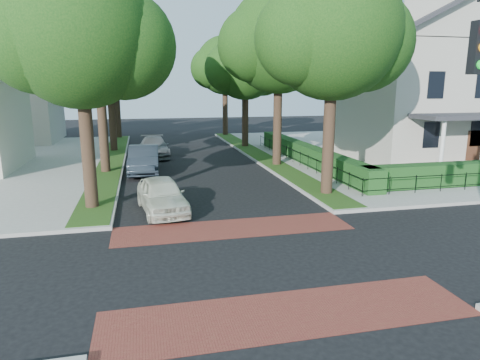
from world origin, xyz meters
TOP-DOWN VIEW (x-y plane):
  - ground at (0.00, 0.00)m, footprint 120.00×120.00m
  - sidewalk_ne at (19.50, 19.00)m, footprint 30.00×30.00m
  - crosswalk_far at (0.00, 3.20)m, footprint 9.00×2.20m
  - crosswalk_near at (0.00, -3.20)m, footprint 9.00×2.20m
  - grass_strip_ne at (5.40, 19.10)m, footprint 1.60×29.80m
  - grass_strip_nw at (-5.40, 19.10)m, footprint 1.60×29.80m
  - tree_right_near at (5.60, 7.24)m, footprint 7.75×6.67m
  - tree_right_mid at (5.61, 15.25)m, footprint 8.25×7.09m
  - tree_right_far at (5.60, 24.22)m, footprint 7.25×6.23m
  - tree_right_back at (5.60, 33.23)m, footprint 7.50×6.45m
  - tree_left_near at (-5.40, 7.23)m, footprint 7.50×6.45m
  - tree_left_mid at (-5.39, 15.24)m, footprint 8.00×6.88m
  - tree_left_far at (-5.40, 24.22)m, footprint 7.00×6.02m
  - tree_left_back at (-5.40, 33.24)m, footprint 7.75×6.66m
  - hedge_main_road at (7.70, 15.00)m, footprint 1.00×18.00m
  - fence_main_road at (6.90, 15.00)m, footprint 0.06×18.00m
  - house_victorian at (17.51, 15.92)m, footprint 13.00×13.05m
  - house_left_far at (-15.49, 31.99)m, footprint 10.00×9.00m
  - parked_car_front at (-2.52, 6.06)m, footprint 2.34×4.58m
  - parked_car_middle at (-3.19, 14.81)m, footprint 1.98×5.16m
  - parked_car_rear at (-2.38, 20.83)m, footprint 2.24×5.19m

SIDE VIEW (x-z plane):
  - ground at x=0.00m, z-range 0.00..0.00m
  - crosswalk_far at x=0.00m, z-range 0.00..0.01m
  - crosswalk_near at x=0.00m, z-range 0.00..0.01m
  - sidewalk_ne at x=19.50m, z-range 0.00..0.15m
  - grass_strip_ne at x=5.40m, z-range 0.15..0.17m
  - grass_strip_nw at x=-5.40m, z-range 0.15..0.17m
  - fence_main_road at x=6.90m, z-range 0.15..1.05m
  - parked_car_rear at x=-2.38m, z-range 0.00..1.49m
  - parked_car_front at x=-2.52m, z-range 0.00..1.49m
  - hedge_main_road at x=7.70m, z-range 0.15..1.35m
  - parked_car_middle at x=-3.19m, z-range 0.00..1.68m
  - house_left_far at x=-15.49m, z-range -0.03..10.11m
  - house_victorian at x=17.51m, z-range -0.22..12.26m
  - tree_right_far at x=5.60m, z-range 2.04..11.78m
  - tree_left_far at x=-5.40m, z-range 2.19..12.05m
  - tree_right_back at x=5.60m, z-range 2.17..12.37m
  - tree_left_near at x=-5.40m, z-range 2.17..12.37m
  - tree_left_back at x=-5.40m, z-range 2.19..12.63m
  - tree_right_near at x=5.60m, z-range 2.30..12.96m
  - tree_right_mid at x=5.61m, z-range 2.38..13.60m
  - tree_left_mid at x=-5.39m, z-range 2.60..14.08m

